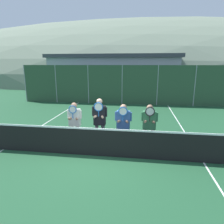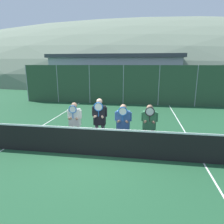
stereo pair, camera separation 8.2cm
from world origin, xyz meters
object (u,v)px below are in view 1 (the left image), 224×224
(player_center_right, at_px, (123,123))
(car_far_left, at_px, (87,87))
(player_leftmost, at_px, (75,121))
(car_left_of_center, at_px, (142,88))
(car_center, at_px, (201,90))
(player_center_left, at_px, (100,119))
(player_rightmost, at_px, (149,123))

(player_center_right, bearing_deg, car_far_left, 111.18)
(player_leftmost, relative_size, car_left_of_center, 0.37)
(player_center_right, height_order, car_center, car_center)
(car_far_left, relative_size, car_left_of_center, 0.93)
(car_far_left, bearing_deg, car_left_of_center, -2.47)
(player_leftmost, distance_m, player_center_left, 0.96)
(car_far_left, bearing_deg, car_center, -0.11)
(player_center_left, distance_m, player_center_right, 0.88)
(car_far_left, distance_m, car_center, 10.04)
(player_leftmost, height_order, player_center_right, player_center_right)
(player_leftmost, relative_size, player_center_right, 0.99)
(player_rightmost, height_order, car_far_left, car_far_left)
(player_leftmost, bearing_deg, car_left_of_center, 77.31)
(player_center_right, bearing_deg, player_rightmost, 6.45)
(player_rightmost, distance_m, car_center, 12.12)
(player_leftmost, xyz_separation_m, player_rightmost, (2.73, -0.01, 0.02))
(player_leftmost, height_order, car_left_of_center, car_left_of_center)
(player_center_left, bearing_deg, car_far_left, 107.38)
(car_far_left, height_order, car_center, car_far_left)
(player_center_right, bearing_deg, car_center, 63.22)
(player_center_right, xyz_separation_m, player_rightmost, (0.91, 0.10, -0.01))
(car_far_left, relative_size, car_center, 0.99)
(car_left_of_center, height_order, car_center, car_left_of_center)
(player_center_right, distance_m, car_left_of_center, 11.07)
(player_leftmost, xyz_separation_m, car_far_left, (-2.55, 11.16, -0.07))
(player_center_left, relative_size, car_left_of_center, 0.41)
(player_center_left, distance_m, car_center, 12.93)
(car_far_left, bearing_deg, player_center_right, -68.82)
(car_center, bearing_deg, player_center_right, -116.78)
(player_center_right, bearing_deg, player_leftmost, 176.50)
(player_center_left, relative_size, car_far_left, 0.44)
(player_rightmost, bearing_deg, car_far_left, 115.29)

